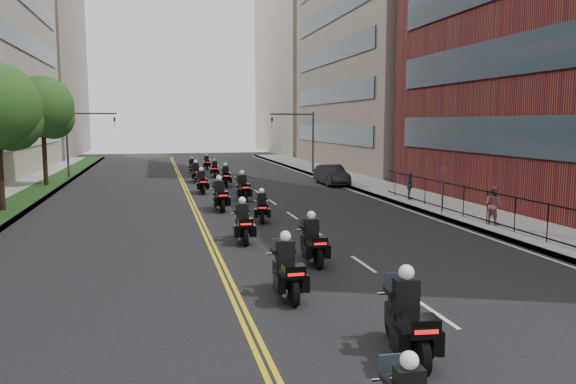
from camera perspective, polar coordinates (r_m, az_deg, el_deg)
name	(u,v)px	position (r m, az deg, el deg)	size (l,w,h in m)	color
sidewalk_right	(410,196)	(35.97, 12.25, -0.43)	(4.00, 90.00, 0.15)	gray
grass_strip	(8,208)	(33.40, -26.60, -1.43)	(2.00, 90.00, 0.04)	#153212
building_right_tan	(400,21)	(61.40, 11.35, 16.65)	(15.11, 28.00, 30.00)	#7E6D5C
building_right_far	(318,68)	(89.13, 3.10, 12.46)	(15.00, 28.00, 26.00)	gray
building_left_far	(14,61)	(87.56, -26.04, 11.85)	(16.00, 28.00, 26.00)	#7E6D5C
iron_fence	(531,218)	(24.29, 23.42, -2.46)	(0.05, 28.00, 1.50)	black
traffic_signal_right	(303,133)	(50.86, 1.51, 5.99)	(4.09, 0.20, 5.60)	#3F3F44
traffic_signal_left	(79,134)	(49.55, -20.45, 5.52)	(4.09, 0.20, 5.60)	#3F3F44
motorcycle_1	(408,322)	(11.70, 12.07, -12.80)	(0.74, 2.54, 1.88)	black
motorcycle_2	(287,272)	(15.20, -0.14, -8.09)	(0.56, 2.44, 1.80)	black
motorcycle_3	(312,243)	(18.78, 2.49, -5.20)	(0.54, 2.37, 1.75)	black
motorcycle_4	(243,224)	(22.15, -4.61, -3.29)	(0.56, 2.41, 1.78)	black
motorcycle_5	(262,208)	(26.62, -2.67, -1.68)	(0.65, 2.14, 1.59)	black
motorcycle_6	(220,197)	(30.10, -6.97, -0.48)	(0.65, 2.55, 1.88)	black
motorcycle_7	(243,189)	(33.71, -4.64, 0.33)	(0.58, 2.48, 1.83)	black
motorcycle_8	(202,183)	(37.57, -8.77, 0.90)	(0.57, 2.34, 1.73)	black
motorcycle_9	(226,177)	(41.43, -6.34, 1.52)	(0.58, 2.34, 1.73)	black
motorcycle_10	(196,173)	(44.59, -9.33, 1.88)	(0.63, 2.40, 1.77)	black
motorcycle_11	(215,170)	(48.72, -7.45, 2.27)	(0.64, 2.16, 1.59)	black
motorcycle_12	(192,167)	(52.73, -9.72, 2.57)	(0.53, 2.07, 1.53)	black
motorcycle_13	(207,163)	(56.63, -8.26, 2.91)	(0.49, 2.11, 1.56)	black
parked_sedan	(332,175)	(42.29, 4.45, 1.74)	(1.59, 4.55, 1.50)	black
pedestrian_b	(493,205)	(26.68, 20.15, -1.27)	(0.83, 0.65, 1.71)	#8C4C52
pedestrian_c	(410,186)	(34.03, 12.28, 0.64)	(0.94, 0.39, 1.60)	#44454C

